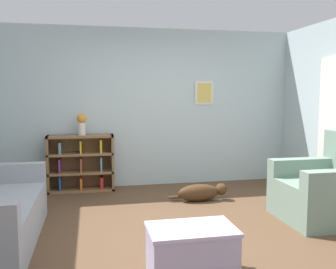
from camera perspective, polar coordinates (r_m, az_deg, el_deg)
The scene contains 7 objects.
ground_plane at distance 4.33m, azimuth 1.11°, elevation -14.53°, with size 14.00×14.00×0.00m, color brown.
wall_back at distance 6.27m, azimuth -3.43°, elevation 4.09°, with size 5.60×0.13×2.60m.
bookshelf at distance 6.10m, azimuth -13.09°, elevation -4.29°, with size 1.02×0.30×0.89m.
recliner_chair at distance 4.99m, azimuth 23.09°, elevation -7.81°, with size 0.99×0.94×1.06m.
coffee_table at distance 3.27m, azimuth 3.59°, elevation -17.27°, with size 0.73×0.47×0.43m.
dog at distance 5.46m, azimuth 5.09°, elevation -8.76°, with size 0.88×0.22×0.24m.
vase at distance 5.99m, azimuth -13.01°, elevation 1.70°, with size 0.15×0.15×0.33m.
Camera 1 is at (-0.90, -3.95, 1.54)m, focal length 40.00 mm.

